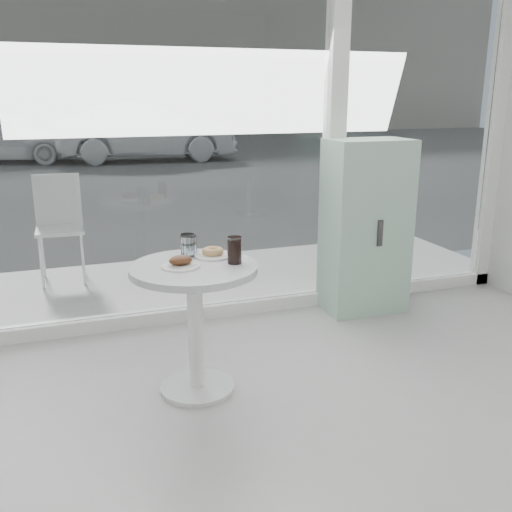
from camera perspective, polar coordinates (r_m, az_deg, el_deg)
name	(u,v)px	position (r m, az deg, el deg)	size (l,w,h in m)	color
storefront	(233,91)	(4.27, -2.35, 16.15)	(5.00, 0.14, 3.00)	white
main_table	(195,302)	(3.27, -6.15, -4.62)	(0.72, 0.72, 0.77)	white
patio_deck	(202,281)	(5.29, -5.43, -2.52)	(5.60, 1.60, 0.05)	silver
street	(99,155)	(17.21, -15.41, 9.68)	(40.00, 24.00, 0.00)	#333333
far_building	(75,36)	(26.22, -17.66, 20.24)	(40.00, 2.00, 8.00)	gray
mint_cabinet	(365,227)	(4.58, 10.88, 2.88)	(0.64, 0.45, 1.36)	#9AC5AC
patio_chair	(59,221)	(5.45, -19.08, 3.35)	(0.42, 0.42, 0.95)	white
car_white	(2,136)	(16.13, -24.07, 10.87)	(1.55, 3.86, 1.31)	white
car_silver	(146,132)	(15.34, -10.94, 12.04)	(1.56, 4.48, 1.48)	#95979C
plate_fritter	(181,263)	(3.16, -7.49, -0.66)	(0.21, 0.21, 0.07)	white
plate_donut	(213,253)	(3.35, -4.33, 0.28)	(0.22, 0.22, 0.05)	white
water_tumbler_a	(191,246)	(3.40, -6.51, 0.97)	(0.07, 0.07, 0.11)	white
water_tumbler_b	(188,246)	(3.37, -6.84, 0.96)	(0.08, 0.08, 0.13)	white
cola_glass	(235,251)	(3.20, -2.16, 0.55)	(0.08, 0.08, 0.15)	white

